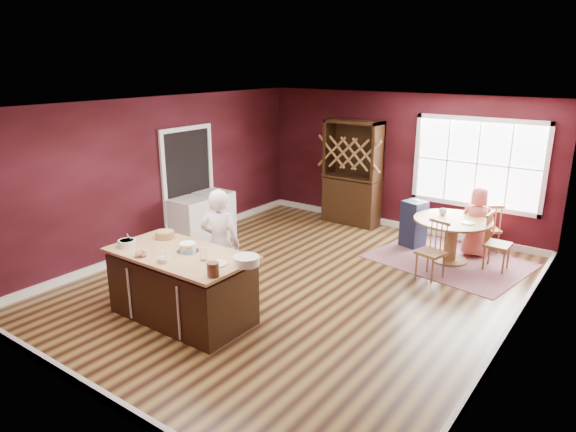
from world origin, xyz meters
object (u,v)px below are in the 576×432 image
Objects in this scene: chair_east at (498,242)px; chair_north at (488,227)px; washer at (190,222)px; toddler at (418,204)px; kitchen_island at (182,287)px; dining_table at (452,231)px; layer_cake at (188,247)px; seated_woman at (477,222)px; high_chair at (414,223)px; baker at (220,244)px; hutch at (352,173)px; chair_south at (431,250)px; dryer at (215,214)px.

chair_east is 1.05× the size of chair_north.
toddler is at bearing 34.56° from washer.
dining_table is (2.19, 4.05, 0.10)m from kitchen_island.
layer_cake reaches higher than kitchen_island.
layer_cake reaches higher than chair_north.
seated_woman reaches higher than high_chair.
seated_woman is 4.77× the size of toddler.
washer is at bearing -51.88° from baker.
hutch is at bearing 75.08° from chair_east.
seated_woman reaches higher than washer.
dining_table is at bearing 61.78° from layer_cake.
chair_south is 1.03× the size of high_chair.
baker is 1.77× the size of chair_north.
chair_south is 4.18m from dryer.
hutch is (-0.31, 4.90, 0.09)m from layer_cake.
chair_south is at bearing -59.05° from toddler.
chair_south is 0.75× the size of seated_woman.
kitchen_island is 0.55m from layer_cake.
high_chair is 1.02× the size of dryer.
dining_table is 1.45× the size of dryer.
seated_woman is (2.38, 4.49, -0.36)m from layer_cake.
dining_table is 0.59× the size of hutch.
seated_woman is (2.45, 3.81, -0.19)m from baker.
dining_table is 1.42× the size of high_chair.
baker reaches higher than dryer.
high_chair is (-1.55, 0.26, -0.03)m from chair_east.
baker is 4.24m from hutch.
seated_woman reaches higher than chair_south.
toddler reaches higher than kitchen_island.
seated_woman reaches higher than layer_cake.
chair_south is 0.43× the size of hutch.
dryer is at bearing 126.33° from kitchen_island.
seated_woman is 4.81m from dryer.
dryer is at bearing -161.89° from dining_table.
hutch is (-1.69, 0.59, 0.26)m from toddler.
dining_table is 3.96m from baker.
toddler is (1.38, 4.31, -0.17)m from layer_cake.
seated_woman is 1.41× the size of dryer.
chair_north is at bearing 39.37° from high_chair.
chair_south is 1.02× the size of chair_north.
seated_woman is at bearing 93.56° from chair_south.
hutch is 3.47m from washer.
kitchen_island is 2.21× the size of dryer.
hutch is (-2.42, 1.81, 0.61)m from chair_south.
chair_north is at bearing 32.21° from washer.
baker reaches higher than toddler.
kitchen_island is 1.56× the size of seated_woman.
dining_table is at bearing -21.05° from hutch.
baker reaches higher than washer.
toddler reaches higher than washer.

